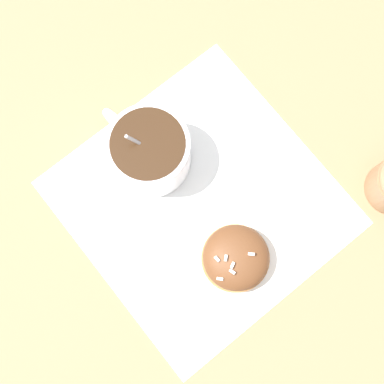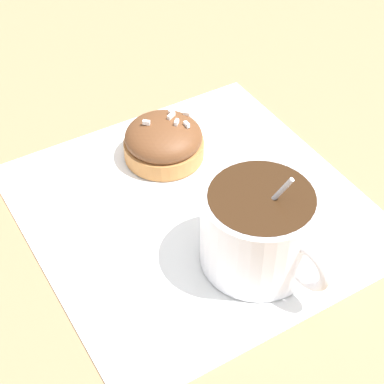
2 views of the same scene
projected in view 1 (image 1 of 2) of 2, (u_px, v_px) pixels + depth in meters
ground_plane at (201, 203)px, 0.65m from camera, size 3.00×3.00×0.00m
paper_napkin at (201, 203)px, 0.65m from camera, size 0.31×0.30×0.00m
coffee_cup at (149, 151)px, 0.62m from camera, size 0.12×0.09×0.10m
frosted_pastry at (236, 258)px, 0.62m from camera, size 0.08×0.08×0.04m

